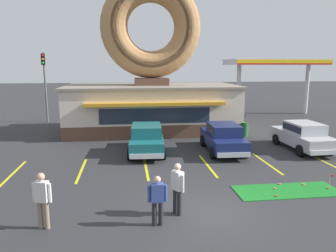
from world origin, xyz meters
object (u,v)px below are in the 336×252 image
object	(u,v)px
pedestrian_hooded_kid	(177,186)
pedestrian_leather_jacket_man	(157,199)
golf_ball	(265,194)
car_navy	(223,137)
putting_flag_pin	(331,178)
trash_bin	(244,129)
pedestrian_blue_sweater_man	(42,198)
car_teal	(146,138)
car_silver	(303,135)
traffic_light_pole	(45,78)

from	to	relation	value
pedestrian_hooded_kid	pedestrian_leather_jacket_man	size ratio (longest dim) A/B	1.10
golf_ball	car_navy	world-z (taller)	car_navy
golf_ball	pedestrian_leather_jacket_man	xyz separation A→B (m)	(-4.22, -1.75, 0.81)
putting_flag_pin	trash_bin	size ratio (longest dim) A/B	0.56
trash_bin	putting_flag_pin	bearing A→B (deg)	-89.83
putting_flag_pin	golf_ball	bearing A→B (deg)	-172.57
pedestrian_blue_sweater_man	pedestrian_leather_jacket_man	xyz separation A→B (m)	(3.39, -0.23, -0.11)
car_teal	pedestrian_leather_jacket_man	xyz separation A→B (m)	(-0.18, -8.36, -0.01)
car_silver	pedestrian_hooded_kid	bearing A→B (deg)	-139.08
car_teal	trash_bin	size ratio (longest dim) A/B	4.77
trash_bin	traffic_light_pole	distance (m)	16.69
golf_ball	car_silver	distance (m)	7.90
car_navy	car_silver	xyz separation A→B (m)	(4.65, -0.14, 0.00)
car_teal	pedestrian_leather_jacket_man	distance (m)	8.36
pedestrian_hooded_kid	car_teal	bearing A→B (deg)	93.96
car_teal	trash_bin	world-z (taller)	car_teal
car_navy	pedestrian_hooded_kid	size ratio (longest dim) A/B	2.68
putting_flag_pin	car_navy	world-z (taller)	car_navy
putting_flag_pin	car_silver	bearing A→B (deg)	70.57
golf_ball	car_navy	size ratio (longest dim) A/B	0.01
car_silver	pedestrian_leather_jacket_man	xyz separation A→B (m)	(-9.09, -7.92, -0.01)
golf_ball	car_silver	xyz separation A→B (m)	(4.87, 6.17, 0.82)
car_navy	pedestrian_blue_sweater_man	bearing A→B (deg)	-135.01
pedestrian_blue_sweater_man	trash_bin	xyz separation A→B (m)	(10.41, 11.55, -0.47)
trash_bin	traffic_light_pole	size ratio (longest dim) A/B	0.17
pedestrian_hooded_kid	trash_bin	bearing A→B (deg)	60.45
putting_flag_pin	pedestrian_blue_sweater_man	world-z (taller)	pedestrian_blue_sweater_man
trash_bin	traffic_light_pole	xyz separation A→B (m)	(-14.60, 7.42, 3.21)
car_teal	golf_ball	bearing A→B (deg)	-58.51
pedestrian_blue_sweater_man	car_teal	bearing A→B (deg)	66.30
putting_flag_pin	pedestrian_hooded_kid	distance (m)	6.53
pedestrian_leather_jacket_man	trash_bin	bearing A→B (deg)	59.22
car_silver	car_navy	bearing A→B (deg)	178.28
car_navy	traffic_light_pole	xyz separation A→B (m)	(-12.02, 11.15, 2.84)
car_silver	pedestrian_leather_jacket_man	size ratio (longest dim) A/B	2.93
car_silver	pedestrian_blue_sweater_man	distance (m)	14.66
pedestrian_hooded_kid	traffic_light_pole	world-z (taller)	traffic_light_pole
putting_flag_pin	pedestrian_blue_sweater_man	size ratio (longest dim) A/B	0.32
car_silver	car_teal	bearing A→B (deg)	177.21
golf_ball	pedestrian_leather_jacket_man	world-z (taller)	pedestrian_leather_jacket_man
putting_flag_pin	car_navy	size ratio (longest dim) A/B	0.12
pedestrian_hooded_kid	pedestrian_leather_jacket_man	xyz separation A→B (m)	(-0.71, -0.66, -0.10)
car_navy	pedestrian_hooded_kid	distance (m)	8.29
traffic_light_pole	pedestrian_blue_sweater_man	bearing A→B (deg)	-77.54
golf_ball	car_teal	bearing A→B (deg)	121.49
pedestrian_blue_sweater_man	pedestrian_leather_jacket_man	world-z (taller)	pedestrian_blue_sweater_man
car_navy	car_teal	world-z (taller)	same
car_navy	car_silver	bearing A→B (deg)	-1.72
pedestrian_leather_jacket_man	car_navy	bearing A→B (deg)	61.15
pedestrian_blue_sweater_man	pedestrian_leather_jacket_man	distance (m)	3.40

